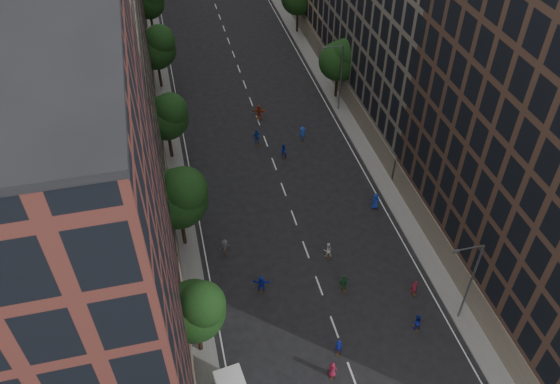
# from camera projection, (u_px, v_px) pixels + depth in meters

# --- Properties ---
(ground) EXTENTS (240.00, 240.00, 0.00)m
(ground) POSITION_uv_depth(u_px,v_px,m) (267.00, 144.00, 65.13)
(ground) COLOR black
(ground) RESTS_ON ground
(sidewalk_left) EXTENTS (4.00, 105.00, 0.15)m
(sidewalk_left) POSITION_uv_depth(u_px,v_px,m) (160.00, 122.00, 68.42)
(sidewalk_left) COLOR slate
(sidewalk_left) RESTS_ON ground
(sidewalk_right) EXTENTS (4.00, 105.00, 0.15)m
(sidewalk_right) POSITION_uv_depth(u_px,v_px,m) (342.00, 98.00, 72.61)
(sidewalk_right) COLOR slate
(sidewalk_right) RESTS_ON ground
(bldg_left_a) EXTENTS (14.00, 22.00, 30.00)m
(bldg_left_a) POSITION_uv_depth(u_px,v_px,m) (45.00, 276.00, 30.80)
(bldg_left_a) COLOR #592822
(bldg_left_a) RESTS_ON ground
(bldg_left_b) EXTENTS (14.00, 26.00, 34.00)m
(bldg_left_b) POSITION_uv_depth(u_px,v_px,m) (60.00, 49.00, 46.86)
(bldg_left_b) COLOR #8E785D
(bldg_left_b) RESTS_ON ground
(tree_left_1) EXTENTS (4.80, 4.80, 8.21)m
(tree_left_1) POSITION_uv_depth(u_px,v_px,m) (197.00, 309.00, 40.55)
(tree_left_1) COLOR black
(tree_left_1) RESTS_ON ground
(tree_left_2) EXTENTS (5.60, 5.60, 9.45)m
(tree_left_2) POSITION_uv_depth(u_px,v_px,m) (180.00, 196.00, 48.70)
(tree_left_2) COLOR black
(tree_left_2) RESTS_ON ground
(tree_left_3) EXTENTS (5.00, 5.00, 8.58)m
(tree_left_3) POSITION_uv_depth(u_px,v_px,m) (167.00, 116.00, 59.22)
(tree_left_3) COLOR black
(tree_left_3) RESTS_ON ground
(tree_left_4) EXTENTS (5.40, 5.40, 9.08)m
(tree_left_4) POSITION_uv_depth(u_px,v_px,m) (157.00, 46.00, 70.63)
(tree_left_4) COLOR black
(tree_left_4) RESTS_ON ground
(tree_left_5) EXTENTS (4.80, 4.80, 8.33)m
(tree_left_5) POSITION_uv_depth(u_px,v_px,m) (150.00, 1.00, 82.52)
(tree_left_5) COLOR black
(tree_left_5) RESTS_ON ground
(tree_right_a) EXTENTS (5.00, 5.00, 8.39)m
(tree_right_a) POSITION_uv_depth(u_px,v_px,m) (340.00, 59.00, 69.05)
(tree_right_a) COLOR black
(tree_right_a) RESTS_ON ground
(streetlamp_near) EXTENTS (2.64, 0.22, 9.06)m
(streetlamp_near) POSITION_uv_depth(u_px,v_px,m) (469.00, 279.00, 43.19)
(streetlamp_near) COLOR #595B60
(streetlamp_near) RESTS_ON ground
(streetlamp_far) EXTENTS (2.64, 0.22, 9.06)m
(streetlamp_far) POSITION_uv_depth(u_px,v_px,m) (339.00, 74.00, 67.12)
(streetlamp_far) COLOR #595B60
(streetlamp_far) RESTS_ON ground
(skater_1) EXTENTS (0.70, 0.59, 1.62)m
(skater_1) POSITION_uv_depth(u_px,v_px,m) (339.00, 347.00, 43.59)
(skater_1) COLOR #1422AA
(skater_1) RESTS_ON ground
(skater_2) EXTENTS (0.83, 0.65, 1.70)m
(skater_2) POSITION_uv_depth(u_px,v_px,m) (416.00, 322.00, 45.26)
(skater_2) COLOR navy
(skater_2) RESTS_ON ground
(skater_6) EXTENTS (0.89, 0.72, 1.58)m
(skater_6) POSITION_uv_depth(u_px,v_px,m) (332.00, 370.00, 42.07)
(skater_6) COLOR maroon
(skater_6) RESTS_ON ground
(skater_7) EXTENTS (0.63, 0.44, 1.64)m
(skater_7) POSITION_uv_depth(u_px,v_px,m) (414.00, 288.00, 47.98)
(skater_7) COLOR maroon
(skater_7) RESTS_ON ground
(skater_8) EXTENTS (0.83, 0.66, 1.66)m
(skater_8) POSITION_uv_depth(u_px,v_px,m) (328.00, 250.00, 51.25)
(skater_8) COLOR white
(skater_8) RESTS_ON ground
(skater_9) EXTENTS (1.10, 0.80, 1.54)m
(skater_9) POSITION_uv_depth(u_px,v_px,m) (225.00, 246.00, 51.70)
(skater_9) COLOR #46454B
(skater_9) RESTS_ON ground
(skater_10) EXTENTS (1.09, 0.51, 1.81)m
(skater_10) POSITION_uv_depth(u_px,v_px,m) (344.00, 283.00, 48.26)
(skater_10) COLOR #1B5A28
(skater_10) RESTS_ON ground
(skater_11) EXTENTS (1.65, 0.96, 1.70)m
(skater_11) POSITION_uv_depth(u_px,v_px,m) (261.00, 284.00, 48.28)
(skater_11) COLOR #1727BD
(skater_11) RESTS_ON ground
(skater_12) EXTENTS (1.02, 0.80, 1.84)m
(skater_12) POSITION_uv_depth(u_px,v_px,m) (375.00, 202.00, 56.16)
(skater_12) COLOR #1430A3
(skater_12) RESTS_ON ground
(skater_13) EXTENTS (0.64, 0.44, 1.71)m
(skater_13) POSITION_uv_depth(u_px,v_px,m) (204.00, 191.00, 57.46)
(skater_13) COLOR #1645B5
(skater_13) RESTS_ON ground
(skater_14) EXTENTS (0.93, 0.78, 1.71)m
(skater_14) POSITION_uv_depth(u_px,v_px,m) (283.00, 151.00, 62.69)
(skater_14) COLOR #1634B9
(skater_14) RESTS_ON ground
(skater_15) EXTENTS (1.16, 0.69, 1.77)m
(skater_15) POSITION_uv_depth(u_px,v_px,m) (303.00, 134.00, 65.11)
(skater_15) COLOR #163FBA
(skater_15) RESTS_ON ground
(skater_16) EXTENTS (1.13, 0.47, 1.93)m
(skater_16) POSITION_uv_depth(u_px,v_px,m) (257.00, 137.00, 64.44)
(skater_16) COLOR #1644B4
(skater_16) RESTS_ON ground
(skater_17) EXTENTS (1.88, 1.05, 1.94)m
(skater_17) POSITION_uv_depth(u_px,v_px,m) (259.00, 113.00, 68.36)
(skater_17) COLOR #AB3D1C
(skater_17) RESTS_ON ground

